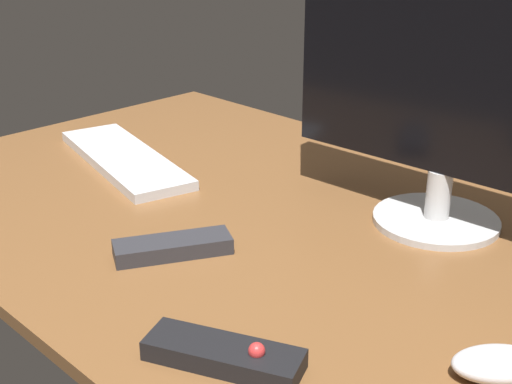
{
  "coord_description": "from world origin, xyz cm",
  "views": [
    {
      "loc": [
        67.7,
        -72.24,
        48.55
      ],
      "look_at": [
        -0.83,
        -4.11,
        8.0
      ],
      "focal_mm": 49.54,
      "sensor_mm": 36.0,
      "label": 1
    }
  ],
  "objects_px": {
    "monitor": "(452,71)",
    "computer_mouse": "(499,364)",
    "keyboard": "(124,159)",
    "tv_remote": "(173,247)",
    "media_remote": "(224,355)"
  },
  "relations": [
    {
      "from": "tv_remote",
      "to": "monitor",
      "type": "bearing_deg",
      "value": -2.25
    },
    {
      "from": "monitor",
      "to": "computer_mouse",
      "type": "distance_m",
      "value": 0.44
    },
    {
      "from": "computer_mouse",
      "to": "media_remote",
      "type": "relative_size",
      "value": 0.56
    },
    {
      "from": "media_remote",
      "to": "keyboard",
      "type": "bearing_deg",
      "value": 130.03
    },
    {
      "from": "monitor",
      "to": "media_remote",
      "type": "xyz_separation_m",
      "value": [
        0.03,
        -0.47,
        -0.23
      ]
    },
    {
      "from": "tv_remote",
      "to": "keyboard",
      "type": "bearing_deg",
      "value": 92.93
    },
    {
      "from": "monitor",
      "to": "keyboard",
      "type": "distance_m",
      "value": 0.63
    },
    {
      "from": "monitor",
      "to": "computer_mouse",
      "type": "height_order",
      "value": "monitor"
    },
    {
      "from": "computer_mouse",
      "to": "media_remote",
      "type": "distance_m",
      "value": 0.29
    },
    {
      "from": "computer_mouse",
      "to": "tv_remote",
      "type": "bearing_deg",
      "value": 140.89
    },
    {
      "from": "keyboard",
      "to": "computer_mouse",
      "type": "bearing_deg",
      "value": 6.49
    },
    {
      "from": "monitor",
      "to": "tv_remote",
      "type": "xyz_separation_m",
      "value": [
        -0.21,
        -0.35,
        -0.23
      ]
    },
    {
      "from": "keyboard",
      "to": "media_remote",
      "type": "relative_size",
      "value": 2.14
    },
    {
      "from": "keyboard",
      "to": "computer_mouse",
      "type": "distance_m",
      "value": 0.82
    },
    {
      "from": "keyboard",
      "to": "monitor",
      "type": "bearing_deg",
      "value": 31.83
    }
  ]
}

